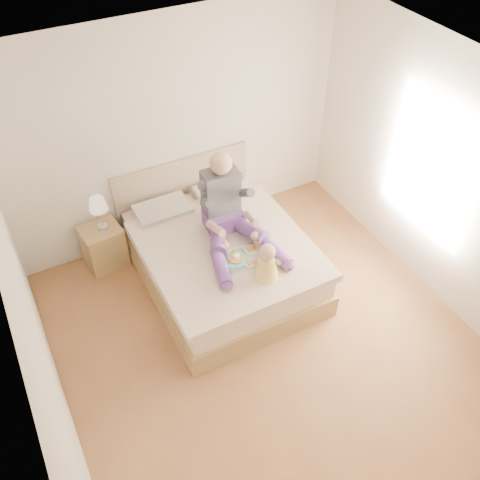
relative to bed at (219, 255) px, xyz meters
name	(u,v)px	position (x,y,z in m)	size (l,w,h in m)	color
room	(280,229)	(0.08, -1.08, 1.19)	(4.02, 4.22, 2.71)	brown
bed	(219,255)	(0.00, 0.00, 0.00)	(1.70, 2.18, 1.00)	olive
nightstand	(104,246)	(-1.10, 0.80, -0.05)	(0.48, 0.43, 0.53)	olive
lamp	(98,206)	(-1.06, 0.79, 0.53)	(0.20, 0.20, 0.42)	silver
adult	(228,213)	(0.11, -0.02, 0.57)	(0.81, 1.17, 0.96)	#54317B
tray	(244,256)	(0.08, -0.43, 0.32)	(0.45, 0.36, 0.12)	silver
baby	(266,264)	(0.16, -0.76, 0.46)	(0.32, 0.38, 0.42)	#F3C84C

